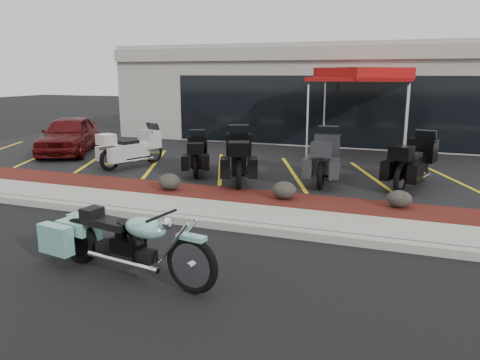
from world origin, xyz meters
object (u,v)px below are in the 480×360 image
at_px(hero_cruiser, 192,256).
at_px(popup_canopy, 363,76).
at_px(touring_white, 153,143).
at_px(traffic_cone, 314,150).
at_px(parked_car, 69,135).

relative_size(hero_cruiser, popup_canopy, 0.77).
relative_size(touring_white, popup_canopy, 0.55).
bearing_deg(touring_white, popup_canopy, -38.22).
relative_size(touring_white, traffic_cone, 4.32).
bearing_deg(traffic_cone, parked_car, -165.32).
xyz_separation_m(hero_cruiser, parked_car, (-8.57, 7.90, 0.27)).
bearing_deg(hero_cruiser, parked_car, 146.78).
bearing_deg(popup_canopy, traffic_cone, -168.86).
distance_m(hero_cruiser, popup_canopy, 11.05).
height_order(hero_cruiser, parked_car, parked_car).
distance_m(touring_white, traffic_cone, 5.25).
bearing_deg(parked_car, hero_cruiser, -67.57).
bearing_deg(popup_canopy, parked_car, 179.39).
relative_size(parked_car, traffic_cone, 7.58).
relative_size(hero_cruiser, traffic_cone, 6.02).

